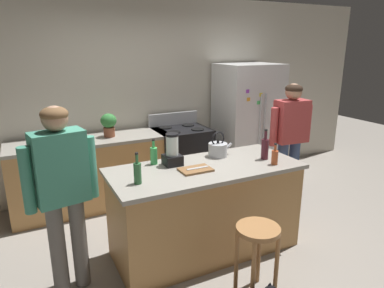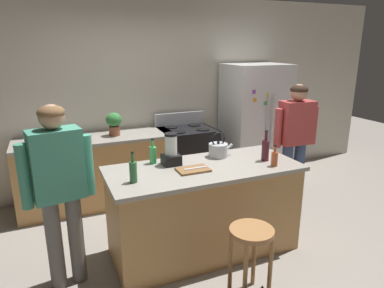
{
  "view_description": "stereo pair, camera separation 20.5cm",
  "coord_description": "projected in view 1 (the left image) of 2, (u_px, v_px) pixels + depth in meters",
  "views": [
    {
      "loc": [
        -1.54,
        -2.77,
        2.05
      ],
      "look_at": [
        0.0,
        0.3,
        1.06
      ],
      "focal_mm": 32.32,
      "sensor_mm": 36.0,
      "label": 1
    },
    {
      "loc": [
        -1.35,
        -2.85,
        2.05
      ],
      "look_at": [
        0.0,
        0.3,
        1.06
      ],
      "focal_mm": 32.32,
      "sensor_mm": 36.0,
      "label": 2
    }
  ],
  "objects": [
    {
      "name": "blender_appliance",
      "position": [
        172.0,
        152.0,
        3.36
      ],
      "size": [
        0.17,
        0.17,
        0.32
      ],
      "color": "black",
      "rests_on": "kitchen_island"
    },
    {
      "name": "bottle_cooking_sauce",
      "position": [
        275.0,
        157.0,
        3.39
      ],
      "size": [
        0.06,
        0.06,
        0.22
      ],
      "color": "#B24C26",
      "rests_on": "kitchen_island"
    },
    {
      "name": "back_counter_run",
      "position": [
        94.0,
        173.0,
        4.47
      ],
      "size": [
        2.0,
        0.64,
        0.91
      ],
      "color": "#B7844C",
      "rests_on": "ground_plane"
    },
    {
      "name": "bottle_olive_oil",
      "position": [
        137.0,
        172.0,
        2.91
      ],
      "size": [
        0.07,
        0.07,
        0.28
      ],
      "color": "#2D6638",
      "rests_on": "kitchen_island"
    },
    {
      "name": "bottle_soda",
      "position": [
        154.0,
        155.0,
        3.4
      ],
      "size": [
        0.07,
        0.07,
        0.26
      ],
      "color": "#3FB259",
      "rests_on": "kitchen_island"
    },
    {
      "name": "tea_kettle",
      "position": [
        218.0,
        149.0,
        3.65
      ],
      "size": [
        0.28,
        0.2,
        0.27
      ],
      "color": "#B7BABF",
      "rests_on": "kitchen_island"
    },
    {
      "name": "bar_stool",
      "position": [
        257.0,
        242.0,
        2.82
      ],
      "size": [
        0.36,
        0.36,
        0.63
      ],
      "color": "#9E6B3D",
      "rests_on": "ground_plane"
    },
    {
      "name": "kitchen_island",
      "position": [
        205.0,
        209.0,
        3.48
      ],
      "size": [
        1.88,
        0.82,
        0.91
      ],
      "color": "#B7844C",
      "rests_on": "ground_plane"
    },
    {
      "name": "refrigerator",
      "position": [
        247.0,
        123.0,
        5.31
      ],
      "size": [
        0.9,
        0.73,
        1.78
      ],
      "color": "silver",
      "rests_on": "ground_plane"
    },
    {
      "name": "ground_plane",
      "position": [
        205.0,
        248.0,
        3.61
      ],
      "size": [
        14.0,
        14.0,
        0.0
      ],
      "primitive_type": "plane",
      "color": "gray"
    },
    {
      "name": "cutting_board",
      "position": [
        196.0,
        170.0,
        3.24
      ],
      "size": [
        0.3,
        0.2,
        0.02
      ],
      "primitive_type": "cube",
      "color": "brown",
      "rests_on": "kitchen_island"
    },
    {
      "name": "back_wall",
      "position": [
        140.0,
        96.0,
        4.91
      ],
      "size": [
        8.0,
        0.1,
        2.7
      ],
      "primitive_type": "cube",
      "color": "beige",
      "rests_on": "ground_plane"
    },
    {
      "name": "bottle_wine",
      "position": [
        265.0,
        148.0,
        3.54
      ],
      "size": [
        0.08,
        0.08,
        0.32
      ],
      "color": "#471923",
      "rests_on": "kitchen_island"
    },
    {
      "name": "stove_range",
      "position": [
        181.0,
        159.0,
        4.98
      ],
      "size": [
        0.76,
        0.65,
        1.09
      ],
      "color": "black",
      "rests_on": "ground_plane"
    },
    {
      "name": "potted_plant",
      "position": [
        109.0,
        123.0,
        4.39
      ],
      "size": [
        0.2,
        0.2,
        0.3
      ],
      "color": "brown",
      "rests_on": "back_counter_run"
    },
    {
      "name": "person_by_sink_right",
      "position": [
        290.0,
        134.0,
        4.29
      ],
      "size": [
        0.6,
        0.25,
        1.6
      ],
      "color": "#384C7A",
      "rests_on": "ground_plane"
    },
    {
      "name": "chef_knife",
      "position": [
        197.0,
        168.0,
        3.24
      ],
      "size": [
        0.22,
        0.03,
        0.01
      ],
      "primitive_type": "cube",
      "rotation": [
        0.0,
        0.0,
        -0.0
      ],
      "color": "#B7BABF",
      "rests_on": "cutting_board"
    },
    {
      "name": "person_by_island_left",
      "position": [
        62.0,
        184.0,
        2.77
      ],
      "size": [
        0.6,
        0.29,
        1.61
      ],
      "color": "#66605B",
      "rests_on": "ground_plane"
    }
  ]
}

